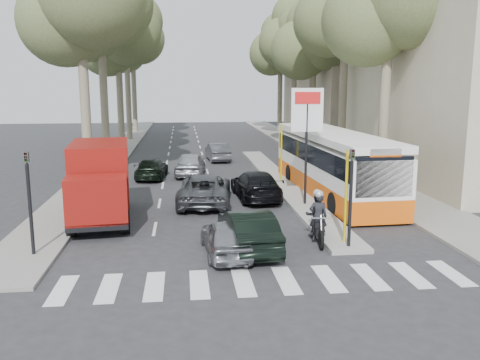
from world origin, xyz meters
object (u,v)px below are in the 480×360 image
(silver_hatchback, at_px, (226,237))
(red_truck, at_px, (100,181))
(city_bus, at_px, (332,162))
(motorcycle, at_px, (317,217))
(dark_hatchback, at_px, (248,230))

(silver_hatchback, bearing_deg, red_truck, -49.85)
(city_bus, bearing_deg, red_truck, -163.60)
(red_truck, relative_size, motorcycle, 2.73)
(silver_hatchback, distance_m, motorcycle, 3.74)
(red_truck, bearing_deg, dark_hatchback, -44.61)
(silver_hatchback, height_order, red_truck, red_truck)
(silver_hatchback, bearing_deg, motorcycle, -164.87)
(dark_hatchback, relative_size, red_truck, 0.69)
(city_bus, bearing_deg, motorcycle, -112.63)
(red_truck, height_order, motorcycle, red_truck)
(city_bus, xyz_separation_m, motorcycle, (-2.85, -7.74, -0.86))
(silver_hatchback, distance_m, dark_hatchback, 0.97)
(city_bus, height_order, motorcycle, city_bus)
(dark_hatchback, height_order, red_truck, red_truck)
(dark_hatchback, height_order, city_bus, city_bus)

